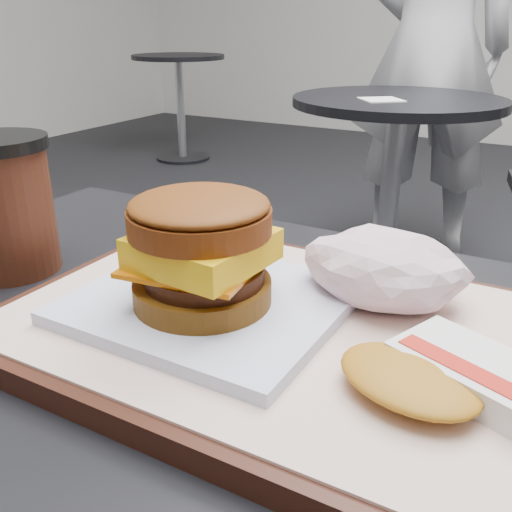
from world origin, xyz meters
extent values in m
cube|color=black|center=(0.00, 0.00, 0.75)|extent=(0.80, 0.60, 0.04)
cube|color=black|center=(0.01, 0.06, 0.78)|extent=(0.38, 0.28, 0.02)
cube|color=silver|center=(0.01, 0.06, 0.79)|extent=(0.36, 0.26, 0.00)
cube|color=white|center=(-0.03, 0.05, 0.80)|extent=(0.19, 0.17, 0.01)
cylinder|color=#643B0E|center=(-0.03, 0.04, 0.81)|extent=(0.10, 0.10, 0.02)
cylinder|color=#341407|center=(-0.03, 0.04, 0.82)|extent=(0.09, 0.09, 0.01)
cube|color=#D86907|center=(-0.03, 0.04, 0.83)|extent=(0.10, 0.10, 0.00)
cube|color=yellow|center=(-0.02, 0.04, 0.84)|extent=(0.09, 0.09, 0.02)
cylinder|color=brown|center=(-0.03, 0.04, 0.86)|extent=(0.10, 0.10, 0.02)
ellipsoid|color=brown|center=(-0.03, 0.04, 0.87)|extent=(0.10, 0.10, 0.02)
cube|color=white|center=(0.16, 0.04, 0.80)|extent=(0.10, 0.08, 0.02)
cube|color=red|center=(0.16, 0.03, 0.81)|extent=(0.09, 0.05, 0.00)
ellipsoid|color=orange|center=(0.13, 0.01, 0.80)|extent=(0.10, 0.09, 0.01)
cylinder|color=#3C190E|center=(-0.26, 0.05, 0.83)|extent=(0.09, 0.09, 0.12)
cylinder|color=black|center=(-0.35, 1.65, 0.01)|extent=(0.44, 0.44, 0.02)
cylinder|color=#A5A5AA|center=(-0.35, 1.65, 0.37)|extent=(0.07, 0.07, 0.70)
cylinder|color=black|center=(-0.35, 1.65, 0.73)|extent=(0.70, 0.70, 0.03)
cube|color=white|center=(-0.37, 1.54, 0.75)|extent=(0.17, 0.17, 0.00)
imported|color=silver|center=(-0.40, 2.24, 0.89)|extent=(0.75, 0.63, 1.77)
cylinder|color=black|center=(-2.40, 3.20, 0.01)|extent=(0.40, 0.40, 0.02)
cylinder|color=#A5A5AA|center=(-2.40, 3.20, 0.37)|extent=(0.06, 0.06, 0.70)
cylinder|color=black|center=(-2.40, 3.20, 0.73)|extent=(0.66, 0.66, 0.03)
camera|label=1|loc=(0.19, -0.27, 0.99)|focal=40.00mm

